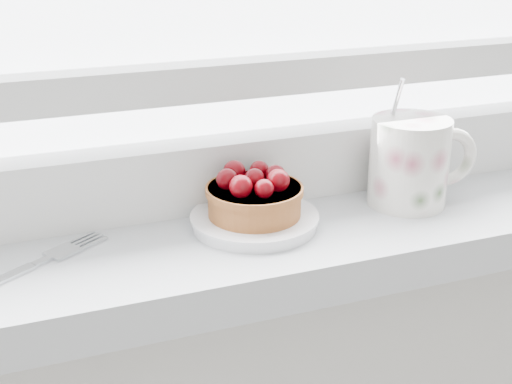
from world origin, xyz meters
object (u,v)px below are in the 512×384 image
floral_mug (412,160)px  fork (17,272)px  raspberry_tart (254,195)px  saucer (254,220)px

floral_mug → fork: floral_mug is taller
floral_mug → fork: size_ratio=0.80×
raspberry_tart → fork: 0.22m
floral_mug → fork: bearing=-177.5°
floral_mug → fork: (-0.39, -0.02, -0.05)m
fork → raspberry_tart: bearing=5.1°
raspberry_tart → floral_mug: 0.17m
raspberry_tart → floral_mug: bearing=-0.8°
raspberry_tart → floral_mug: (0.17, -0.00, 0.01)m
saucer → fork: (-0.22, -0.02, -0.00)m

